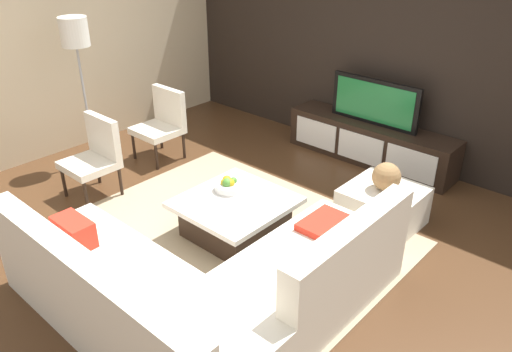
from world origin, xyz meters
The scene contains 14 objects.
ground_plane centered at (0.00, 0.00, 0.00)m, with size 14.00×14.00×0.00m, color #4C301C.
feature_wall_back centered at (0.00, 2.70, 1.40)m, with size 6.40×0.12×2.80m, color black.
side_wall_left centered at (-3.20, 0.20, 1.40)m, with size 0.12×5.20×2.80m, color beige.
area_rug centered at (-0.10, 0.00, 0.01)m, with size 3.06×2.52×0.01m, color tan.
media_console centered at (0.00, 2.40, 0.25)m, with size 2.15×0.47×0.50m.
television centered at (0.00, 2.40, 0.77)m, with size 1.14×0.06×0.55m.
sectional_couch centered at (0.51, -0.88, 0.29)m, with size 2.38×2.32×0.83m.
coffee_table centered at (-0.10, 0.10, 0.20)m, with size 0.95×0.98×0.38m.
accent_chair_near centered at (-1.79, -0.31, 0.49)m, with size 0.52×0.50×0.87m.
floor_lamp centered at (-2.51, 0.06, 1.49)m, with size 0.31×0.31×1.77m.
ottoman centered at (0.86, 1.19, 0.20)m, with size 0.70×0.70×0.40m, color silver.
fruit_bowl centered at (-0.28, 0.20, 0.43)m, with size 0.28×0.28×0.14m.
accent_chair_far centered at (-2.01, 0.78, 0.49)m, with size 0.54×0.51×0.87m.
decorative_ball centered at (0.86, 1.19, 0.54)m, with size 0.28×0.28×0.28m, color #997247.
Camera 1 is at (2.78, -2.81, 2.78)m, focal length 35.43 mm.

